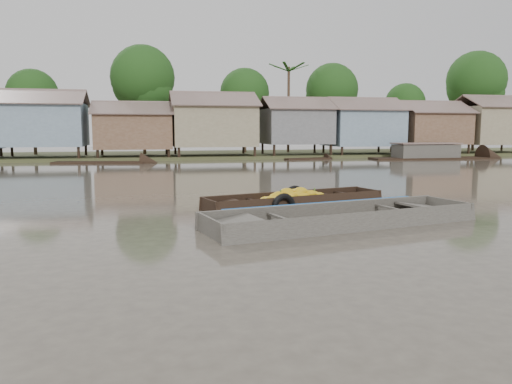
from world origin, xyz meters
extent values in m
plane|color=#484137|center=(0.00, 0.00, 0.00)|extent=(120.00, 120.00, 0.00)
cube|color=#384723|center=(0.00, 33.00, 0.00)|extent=(120.00, 12.00, 0.50)
cube|color=gray|center=(-10.50, 29.50, 2.70)|extent=(6.20, 5.20, 3.20)
cube|color=brown|center=(-10.50, 28.10, 4.75)|extent=(6.60, 3.02, 1.28)
cube|color=brown|center=(-10.50, 30.90, 4.75)|extent=(6.60, 3.02, 1.28)
cube|color=brown|center=(-3.80, 29.50, 2.20)|extent=(5.80, 4.60, 2.70)
cube|color=brown|center=(-3.80, 28.26, 4.00)|extent=(6.20, 2.67, 1.14)
cube|color=brown|center=(-3.80, 30.74, 4.00)|extent=(6.20, 2.67, 1.14)
cube|color=gray|center=(2.50, 29.50, 2.65)|extent=(6.50, 5.30, 3.30)
cube|color=brown|center=(2.50, 28.07, 4.75)|extent=(6.90, 3.08, 1.31)
cube|color=brown|center=(2.50, 30.93, 4.75)|extent=(6.90, 3.08, 1.31)
cube|color=slate|center=(9.50, 29.50, 2.60)|extent=(5.40, 4.70, 2.90)
cube|color=brown|center=(9.50, 28.23, 4.50)|extent=(5.80, 2.73, 1.17)
cube|color=brown|center=(9.50, 30.77, 4.50)|extent=(5.80, 2.73, 1.17)
cube|color=gray|center=(15.50, 29.50, 2.50)|extent=(6.00, 5.00, 3.10)
cube|color=brown|center=(15.50, 28.15, 4.50)|extent=(6.40, 2.90, 1.24)
cube|color=brown|center=(15.50, 30.85, 4.50)|extent=(6.40, 2.90, 1.24)
cube|color=brown|center=(22.00, 29.50, 2.45)|extent=(5.70, 4.90, 2.80)
cube|color=brown|center=(22.00, 28.18, 4.30)|extent=(6.10, 2.85, 1.21)
cube|color=brown|center=(22.00, 30.82, 4.30)|extent=(6.10, 2.85, 1.21)
cube|color=gray|center=(28.50, 29.50, 2.70)|extent=(6.30, 5.10, 3.40)
cube|color=brown|center=(28.50, 28.12, 4.85)|extent=(6.70, 2.96, 1.26)
cube|color=brown|center=(28.50, 30.88, 4.85)|extent=(6.70, 2.96, 1.26)
cylinder|color=#473323|center=(-12.00, 34.00, 2.45)|extent=(0.28, 0.28, 4.90)
sphere|color=#1A3C13|center=(-12.00, 34.00, 5.25)|extent=(4.20, 4.20, 4.20)
cylinder|color=#473323|center=(-3.00, 33.00, 3.15)|extent=(0.28, 0.28, 6.30)
sphere|color=#1A3C13|center=(-3.00, 33.00, 6.75)|extent=(5.40, 5.40, 5.40)
cylinder|color=#473323|center=(6.00, 34.00, 2.62)|extent=(0.28, 0.28, 5.25)
sphere|color=#1A3C13|center=(6.00, 34.00, 5.62)|extent=(4.50, 4.50, 4.50)
cylinder|color=#473323|center=(14.00, 33.00, 2.80)|extent=(0.28, 0.28, 5.60)
sphere|color=#1A3C13|center=(14.00, 33.00, 6.00)|extent=(4.80, 4.80, 4.80)
cylinder|color=#473323|center=(22.00, 34.00, 2.27)|extent=(0.28, 0.28, 4.55)
sphere|color=#1A3C13|center=(22.00, 34.00, 4.88)|extent=(3.90, 3.90, 3.90)
cylinder|color=#473323|center=(29.00, 33.00, 3.32)|extent=(0.28, 0.28, 6.65)
sphere|color=#1A3C13|center=(29.00, 33.00, 7.12)|extent=(5.70, 5.70, 5.70)
cylinder|color=#473323|center=(10.00, 33.50, 4.00)|extent=(0.24, 0.24, 8.00)
cube|color=black|center=(1.60, 3.58, -0.08)|extent=(5.82, 2.54, 0.08)
cube|color=black|center=(1.44, 4.18, 0.15)|extent=(5.69, 1.66, 0.54)
cube|color=black|center=(1.77, 2.98, 0.15)|extent=(5.69, 1.66, 0.54)
cube|color=black|center=(4.37, 4.32, 0.15)|extent=(0.39, 1.24, 0.51)
cube|color=black|center=(3.89, 4.19, 0.21)|extent=(1.24, 1.32, 0.20)
cube|color=black|center=(-1.16, 2.84, 0.15)|extent=(0.39, 1.24, 0.51)
cube|color=black|center=(-0.68, 2.97, 0.21)|extent=(1.24, 1.32, 0.20)
cube|color=black|center=(0.28, 3.22, 0.26)|extent=(0.41, 1.20, 0.05)
cube|color=black|center=(2.93, 3.93, 0.26)|extent=(0.41, 1.20, 0.05)
ellipsoid|color=gold|center=(1.39, 3.79, 0.29)|extent=(0.44, 0.35, 0.23)
ellipsoid|color=gold|center=(1.39, 3.73, 0.33)|extent=(0.48, 0.39, 0.26)
ellipsoid|color=gold|center=(0.91, 3.19, 0.25)|extent=(0.54, 0.43, 0.29)
ellipsoid|color=gold|center=(1.41, 3.44, 0.37)|extent=(0.50, 0.40, 0.27)
ellipsoid|color=gold|center=(0.69, 3.28, 0.16)|extent=(0.42, 0.34, 0.22)
ellipsoid|color=gold|center=(0.95, 3.47, 0.34)|extent=(0.46, 0.37, 0.25)
ellipsoid|color=gold|center=(2.65, 3.49, 0.19)|extent=(0.45, 0.36, 0.24)
ellipsoid|color=gold|center=(0.65, 3.46, 0.23)|extent=(0.49, 0.40, 0.26)
ellipsoid|color=gold|center=(2.11, 3.54, 0.39)|extent=(0.42, 0.34, 0.23)
ellipsoid|color=gold|center=(1.77, 3.99, 0.25)|extent=(0.46, 0.38, 0.25)
ellipsoid|color=gold|center=(1.79, 3.27, 0.21)|extent=(0.43, 0.35, 0.23)
ellipsoid|color=gold|center=(1.98, 3.62, 0.37)|extent=(0.49, 0.40, 0.26)
ellipsoid|color=gold|center=(0.77, 3.32, 0.25)|extent=(0.54, 0.44, 0.29)
ellipsoid|color=gold|center=(1.33, 3.56, 0.46)|extent=(0.51, 0.41, 0.27)
ellipsoid|color=gold|center=(2.40, 3.64, 0.29)|extent=(0.49, 0.40, 0.27)
ellipsoid|color=gold|center=(1.02, 3.11, 0.19)|extent=(0.52, 0.42, 0.28)
ellipsoid|color=gold|center=(2.17, 4.03, 0.22)|extent=(0.47, 0.38, 0.25)
ellipsoid|color=gold|center=(1.70, 3.50, 0.37)|extent=(0.48, 0.39, 0.26)
ellipsoid|color=gold|center=(1.83, 3.45, 0.32)|extent=(0.47, 0.38, 0.25)
ellipsoid|color=gold|center=(1.32, 3.22, 0.32)|extent=(0.41, 0.33, 0.22)
ellipsoid|color=gold|center=(1.01, 3.20, 0.25)|extent=(0.48, 0.39, 0.26)
ellipsoid|color=gold|center=(0.97, 3.10, 0.20)|extent=(0.53, 0.43, 0.28)
ellipsoid|color=gold|center=(1.52, 3.69, 0.36)|extent=(0.51, 0.41, 0.27)
ellipsoid|color=gold|center=(1.34, 3.65, 0.34)|extent=(0.47, 0.38, 0.25)
ellipsoid|color=gold|center=(1.77, 3.59, 0.46)|extent=(0.55, 0.44, 0.29)
ellipsoid|color=gold|center=(1.61, 3.68, 0.44)|extent=(0.41, 0.33, 0.22)
ellipsoid|color=gold|center=(1.08, 3.50, 0.36)|extent=(0.54, 0.43, 0.29)
ellipsoid|color=gold|center=(2.35, 4.01, 0.27)|extent=(0.52, 0.43, 0.28)
ellipsoid|color=gold|center=(0.82, 3.01, 0.14)|extent=(0.43, 0.35, 0.23)
cylinder|color=#3F6626|center=(1.10, 3.44, 0.45)|extent=(0.04, 0.04, 0.19)
cylinder|color=#3F6626|center=(1.80, 3.63, 0.45)|extent=(0.04, 0.04, 0.19)
cylinder|color=#3F6626|center=(2.31, 3.77, 0.45)|extent=(0.04, 0.04, 0.19)
torus|color=black|center=(1.82, 4.37, 0.17)|extent=(0.82, 0.39, 0.80)
torus|color=black|center=(0.99, 2.68, 0.17)|extent=(0.79, 0.38, 0.77)
cube|color=#3C3833|center=(1.91, 0.47, -0.08)|extent=(7.20, 2.97, 0.08)
cube|color=#3C3833|center=(1.73, 1.31, 0.17)|extent=(7.06, 1.68, 0.58)
cube|color=#3C3833|center=(2.09, -0.37, 0.17)|extent=(7.06, 1.68, 0.58)
cube|color=#3C3833|center=(5.35, 1.22, 0.17)|extent=(0.43, 1.73, 0.54)
cube|color=#3C3833|center=(4.75, 1.09, 0.24)|extent=(1.51, 1.74, 0.23)
cube|color=#3C3833|center=(-1.53, -0.27, 0.17)|extent=(0.43, 1.73, 0.54)
cube|color=#3C3833|center=(-0.93, -0.15, 0.24)|extent=(1.51, 1.74, 0.23)
cube|color=#3C3833|center=(0.27, 0.11, 0.28)|extent=(0.46, 1.67, 0.05)
cube|color=#3C3833|center=(3.56, 0.83, 0.28)|extent=(0.46, 1.67, 0.05)
cube|color=#665E54|center=(1.91, 0.47, -0.04)|extent=(5.52, 2.48, 0.02)
cube|color=#1053A3|center=(1.72, 1.37, 0.39)|extent=(5.70, 1.31, 0.14)
torus|color=olive|center=(4.61, 0.76, -0.01)|extent=(0.40, 0.40, 0.06)
torus|color=olive|center=(4.61, 0.76, 0.02)|extent=(0.33, 0.33, 0.06)
cube|color=black|center=(9.50, 26.33, -0.05)|extent=(3.80, 1.54, 0.35)
cube|color=black|center=(19.38, 24.86, -0.05)|extent=(9.86, 2.73, 0.35)
cube|color=black|center=(-6.10, 25.25, -0.05)|extent=(6.49, 2.56, 0.35)
cube|color=black|center=(19.00, 25.00, 0.55)|extent=(5.00, 2.00, 1.20)
camera|label=1|loc=(-2.88, -11.13, 2.40)|focal=35.00mm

